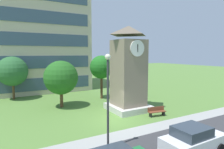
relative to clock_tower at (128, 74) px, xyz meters
The scene contains 10 objects.
ground_plane 5.26m from the clock_tower, 143.08° to the right, with size 160.00×160.00×0.00m, color #567F38.
kerb_strip 7.05m from the clock_tower, 118.76° to the right, with size 120.00×1.60×0.01m, color #9E9E99.
office_building 21.29m from the clock_tower, 111.93° to the left, with size 17.82×13.13×19.20m.
clock_tower is the anchor object (origin of this frame).
park_bench 4.76m from the clock_tower, 67.04° to the right, with size 1.86×0.79×0.88m.
street_lamp 8.70m from the clock_tower, 132.25° to the right, with size 0.36×0.36×6.00m.
tree_near_tower 15.54m from the clock_tower, 132.39° to the left, with size 3.87×3.87×5.67m.
tree_streetside 7.52m from the clock_tower, 142.19° to the left, with size 3.78×3.78×5.25m.
tree_by_building 6.25m from the clock_tower, 90.97° to the left, with size 3.09×3.09×5.78m.
parked_car_white 10.06m from the clock_tower, 99.83° to the right, with size 4.13×2.07×1.69m.
Camera 1 is at (-8.53, -14.73, 6.02)m, focal length 31.10 mm.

